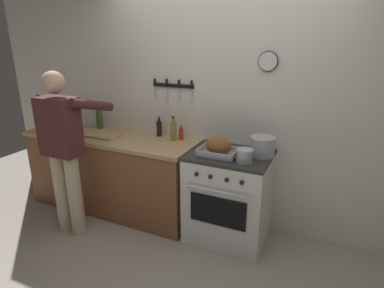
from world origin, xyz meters
name	(u,v)px	position (x,y,z in m)	size (l,w,h in m)	color
wall_back	(223,103)	(0.00, 1.35, 1.30)	(6.00, 0.13, 2.60)	white
counter_block	(112,171)	(-1.21, 0.99, 0.46)	(2.03, 0.65, 0.90)	brown
stove	(229,197)	(0.22, 0.99, 0.45)	(0.76, 0.67, 0.90)	white
person_cook	(63,145)	(-1.29, 0.41, 0.95)	(0.51, 0.63, 1.66)	#C6B793
roasting_pan	(218,147)	(0.13, 0.90, 0.98)	(0.35, 0.26, 0.18)	#B7B7BC
stock_pot	(262,146)	(0.50, 1.07, 0.99)	(0.23, 0.23, 0.18)	#B7B7BC
saucepan	(245,155)	(0.39, 0.85, 0.96)	(0.15, 0.15, 0.12)	#B7B7BC
cutting_board	(104,135)	(-1.24, 0.93, 0.91)	(0.36, 0.24, 0.02)	tan
bottle_hot_sauce	(181,134)	(-0.40, 1.19, 0.96)	(0.05, 0.05, 0.16)	red
bottle_vinegar	(173,130)	(-0.47, 1.14, 1.01)	(0.06, 0.06, 0.26)	#997F4C
bottle_olive_oil	(99,119)	(-1.50, 1.19, 1.02)	(0.08, 0.08, 0.28)	#385623
bottle_soy_sauce	(159,128)	(-0.68, 1.20, 0.99)	(0.06, 0.06, 0.22)	black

